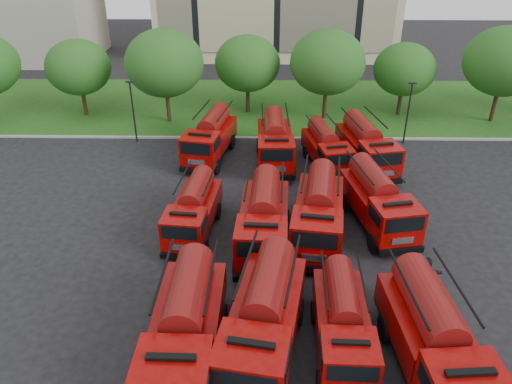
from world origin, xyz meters
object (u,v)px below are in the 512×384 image
(fire_truck_8, at_px, (210,137))
(firefighter_5, at_px, (423,286))
(fire_truck_4, at_px, (194,210))
(firefighter_4, at_px, (246,259))
(fire_truck_5, at_px, (264,219))
(fire_truck_10, at_px, (326,148))
(fire_truck_7, at_px, (378,201))
(fire_truck_11, at_px, (367,146))
(fire_truck_2, at_px, (343,322))
(fire_truck_6, at_px, (318,212))
(fire_truck_3, at_px, (435,342))
(fire_truck_9, at_px, (275,142))
(fire_truck_1, at_px, (264,319))
(fire_truck_0, at_px, (185,329))

(fire_truck_8, xyz_separation_m, firefighter_5, (12.25, -15.09, -1.68))
(fire_truck_4, distance_m, firefighter_4, 4.40)
(fire_truck_5, xyz_separation_m, fire_truck_10, (4.60, 10.19, -0.29))
(fire_truck_4, relative_size, fire_truck_7, 0.88)
(fire_truck_7, relative_size, fire_truck_11, 1.00)
(fire_truck_2, xyz_separation_m, fire_truck_11, (4.13, 17.76, 0.21))
(fire_truck_6, bearing_deg, fire_truck_4, -175.82)
(fire_truck_11, bearing_deg, fire_truck_3, -102.92)
(fire_truck_7, distance_m, firefighter_4, 8.70)
(fire_truck_6, distance_m, fire_truck_9, 10.23)
(fire_truck_2, xyz_separation_m, fire_truck_10, (1.21, 17.82, -0.01))
(fire_truck_2, xyz_separation_m, fire_truck_4, (-7.46, 8.95, 0.03))
(fire_truck_6, xyz_separation_m, firefighter_5, (5.03, -4.24, -1.77))
(fire_truck_2, relative_size, fire_truck_5, 0.83)
(fire_truck_2, bearing_deg, fire_truck_8, 113.05)
(fire_truck_2, distance_m, fire_truck_6, 8.43)
(fire_truck_8, relative_size, firefighter_5, 4.39)
(fire_truck_9, bearing_deg, fire_truck_1, -93.47)
(fire_truck_2, height_order, fire_truck_6, fire_truck_6)
(fire_truck_1, bearing_deg, fire_truck_9, 97.62)
(fire_truck_2, height_order, fire_truck_7, fire_truck_7)
(fire_truck_5, relative_size, fire_truck_6, 0.98)
(fire_truck_1, xyz_separation_m, fire_truck_6, (3.10, 8.62, -0.05))
(fire_truck_5, height_order, fire_truck_6, fire_truck_6)
(fire_truck_5, height_order, fire_truck_10, fire_truck_5)
(fire_truck_6, bearing_deg, fire_truck_1, -101.34)
(fire_truck_0, xyz_separation_m, fire_truck_8, (-0.92, 20.12, -0.14))
(fire_truck_3, relative_size, firefighter_5, 4.63)
(fire_truck_5, relative_size, fire_truck_8, 1.02)
(fire_truck_2, height_order, fire_truck_11, fire_truck_11)
(fire_truck_9, bearing_deg, fire_truck_0, -102.77)
(fire_truck_5, relative_size, firefighter_4, 4.21)
(fire_truck_11, distance_m, firefighter_4, 14.37)
(firefighter_4, bearing_deg, fire_truck_7, -123.55)
(fire_truck_4, height_order, firefighter_4, fire_truck_4)
(fire_truck_4, height_order, fire_truck_11, fire_truck_11)
(fire_truck_8, bearing_deg, fire_truck_7, -30.01)
(fire_truck_6, relative_size, fire_truck_8, 1.05)
(fire_truck_1, relative_size, fire_truck_6, 1.03)
(fire_truck_3, height_order, fire_truck_5, fire_truck_3)
(fire_truck_0, height_order, fire_truck_8, fire_truck_0)
(fire_truck_1, height_order, fire_truck_10, fire_truck_1)
(fire_truck_11, bearing_deg, fire_truck_0, -130.75)
(fire_truck_2, distance_m, fire_truck_4, 11.66)
(fire_truck_1, relative_size, fire_truck_4, 1.22)
(fire_truck_1, bearing_deg, fire_truck_0, -158.51)
(fire_truck_8, bearing_deg, fire_truck_2, -58.05)
(fire_truck_1, xyz_separation_m, fire_truck_2, (3.36, 0.20, -0.34))
(fire_truck_0, xyz_separation_m, firefighter_4, (2.24, 7.12, -1.82))
(fire_truck_1, xyz_separation_m, fire_truck_5, (-0.02, 7.82, -0.06))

